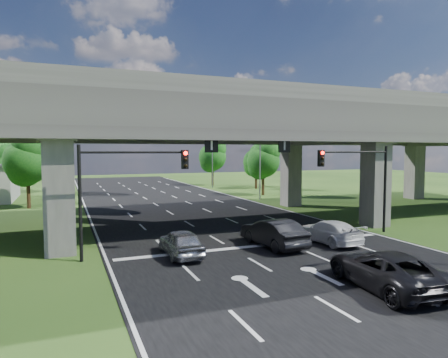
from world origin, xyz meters
TOP-DOWN VIEW (x-y plane):
  - ground at (0.00, 0.00)m, footprint 160.00×160.00m
  - road at (0.00, 10.00)m, footprint 18.00×120.00m
  - overpass at (0.00, 12.00)m, footprint 80.00×15.00m
  - signal_right at (7.82, 3.94)m, footprint 5.76×0.54m
  - signal_left at (-7.82, 3.94)m, footprint 5.76×0.54m
  - streetlight_far at (10.10, 24.00)m, footprint 3.38×0.25m
  - streetlight_beyond at (10.10, 40.00)m, footprint 3.38×0.25m
  - tree_left_near at (-13.95, 26.00)m, footprint 4.50×4.50m
  - tree_left_mid at (-16.95, 34.00)m, footprint 3.91×3.90m
  - tree_left_far at (-12.95, 42.00)m, footprint 4.80×4.80m
  - tree_right_near at (13.05, 28.00)m, footprint 4.20×4.20m
  - tree_right_mid at (16.05, 36.00)m, footprint 3.91×3.90m
  - tree_right_far at (12.05, 44.00)m, footprint 4.50×4.50m
  - car_silver at (-4.98, 3.00)m, footprint 1.74×4.27m
  - car_dark at (0.63, 3.00)m, footprint 2.09×5.11m
  - car_white at (4.28, 2.63)m, footprint 2.29×4.88m
  - car_trailing at (1.40, -5.03)m, footprint 3.17×5.85m

SIDE VIEW (x-z plane):
  - ground at x=0.00m, z-range 0.00..0.00m
  - road at x=0.00m, z-range 0.00..0.03m
  - car_white at x=4.28m, z-range 0.03..1.41m
  - car_silver at x=-4.98m, z-range 0.03..1.48m
  - car_trailing at x=1.40m, z-range 0.03..1.59m
  - car_dark at x=0.63m, z-range 0.03..1.68m
  - tree_left_mid at x=-16.95m, z-range 0.79..7.55m
  - tree_right_mid at x=16.05m, z-range 0.79..7.55m
  - signal_right at x=7.82m, z-range 1.19..7.19m
  - signal_left at x=-7.82m, z-range 1.19..7.19m
  - tree_right_near at x=13.05m, z-range 0.86..8.14m
  - tree_left_near at x=-13.95m, z-range 0.92..8.72m
  - tree_right_far at x=12.05m, z-range 0.92..8.72m
  - tree_left_far at x=-12.95m, z-range 0.98..9.30m
  - streetlight_far at x=10.10m, z-range 0.85..10.85m
  - streetlight_beyond at x=10.10m, z-range 0.85..10.85m
  - overpass at x=0.00m, z-range 2.92..12.92m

